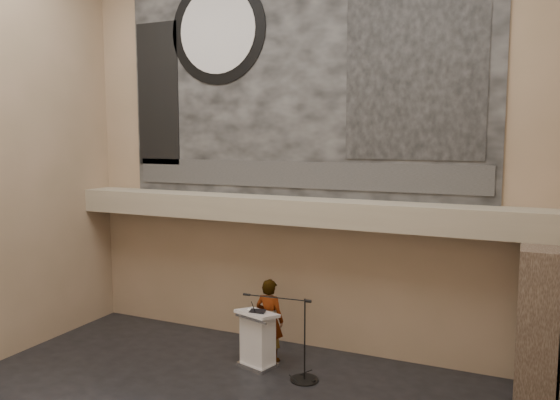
% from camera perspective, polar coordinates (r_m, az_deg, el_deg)
% --- Properties ---
extents(wall_back, '(10.00, 0.02, 8.50)m').
position_cam_1_polar(wall_back, '(11.35, 1.67, 5.70)').
color(wall_back, '#867155').
rests_on(wall_back, floor).
extents(soffit, '(10.00, 0.80, 0.50)m').
position_cam_1_polar(soffit, '(11.08, 0.85, -1.07)').
color(soffit, gray).
rests_on(soffit, wall_back).
extents(sprinkler_left, '(0.04, 0.04, 0.06)m').
position_cam_1_polar(sprinkler_left, '(11.80, -6.40, -2.01)').
color(sprinkler_left, '#B2893D').
rests_on(sprinkler_left, soffit).
extents(sprinkler_right, '(0.04, 0.04, 0.06)m').
position_cam_1_polar(sprinkler_right, '(10.48, 10.33, -3.17)').
color(sprinkler_right, '#B2893D').
rests_on(sprinkler_right, soffit).
extents(banner, '(8.00, 0.05, 5.00)m').
position_cam_1_polar(banner, '(11.39, 1.63, 13.01)').
color(banner, black).
rests_on(banner, wall_back).
extents(banner_text_strip, '(7.76, 0.02, 0.55)m').
position_cam_1_polar(banner_text_strip, '(11.31, 1.52, 2.66)').
color(banner_text_strip, '#2F2F2F').
rests_on(banner_text_strip, banner).
extents(banner_clock_rim, '(2.30, 0.02, 2.30)m').
position_cam_1_polar(banner_clock_rim, '(12.30, -6.55, 17.20)').
color(banner_clock_rim, black).
rests_on(banner_clock_rim, banner).
extents(banner_clock_face, '(1.84, 0.02, 1.84)m').
position_cam_1_polar(banner_clock_face, '(12.29, -6.60, 17.22)').
color(banner_clock_face, silver).
rests_on(banner_clock_face, banner).
extents(banner_building_print, '(2.60, 0.02, 3.60)m').
position_cam_1_polar(banner_building_print, '(10.68, 13.88, 13.79)').
color(banner_building_print, black).
rests_on(banner_building_print, banner).
extents(banner_brick_print, '(1.10, 0.02, 3.20)m').
position_cam_1_polar(banner_brick_print, '(13.02, -12.64, 10.73)').
color(banner_brick_print, black).
rests_on(banner_brick_print, banner).
extents(stone_pier, '(0.60, 1.40, 2.70)m').
position_cam_1_polar(stone_pier, '(10.11, 25.22, -11.78)').
color(stone_pier, '#413328').
rests_on(stone_pier, floor).
extents(lectern, '(0.86, 0.72, 1.14)m').
position_cam_1_polar(lectern, '(10.86, -2.35, -14.32)').
color(lectern, silver).
rests_on(lectern, floor).
extents(binder, '(0.33, 0.29, 0.04)m').
position_cam_1_polar(binder, '(10.63, -2.39, -11.56)').
color(binder, black).
rests_on(binder, lectern).
extents(papers, '(0.30, 0.37, 0.00)m').
position_cam_1_polar(papers, '(10.68, -2.96, -11.55)').
color(papers, white).
rests_on(papers, lectern).
extents(speaker_person, '(0.63, 0.44, 1.66)m').
position_cam_1_polar(speaker_person, '(11.06, -1.10, -12.41)').
color(speaker_person, silver).
rests_on(speaker_person, floor).
extents(mic_stand, '(1.46, 0.52, 1.54)m').
position_cam_1_polar(mic_stand, '(10.44, 2.35, -17.12)').
color(mic_stand, black).
rests_on(mic_stand, floor).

